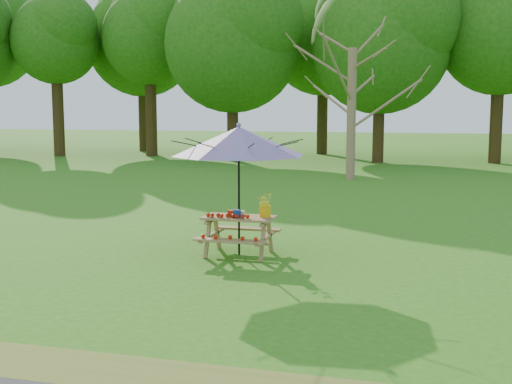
# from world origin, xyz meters

# --- Properties ---
(ground) EXTENTS (120.00, 120.00, 0.00)m
(ground) POSITION_xyz_m (0.00, 0.00, 0.00)
(ground) COLOR #327215
(ground) RESTS_ON ground
(picnic_table) EXTENTS (1.20, 1.32, 0.67)m
(picnic_table) POSITION_xyz_m (2.55, 2.43, 0.33)
(picnic_table) COLOR olive
(picnic_table) RESTS_ON ground
(patio_umbrella) EXTENTS (2.84, 2.84, 2.26)m
(patio_umbrella) POSITION_xyz_m (2.55, 2.43, 1.95)
(patio_umbrella) COLOR black
(patio_umbrella) RESTS_ON ground
(produce_bins) EXTENTS (0.25, 0.41, 0.13)m
(produce_bins) POSITION_xyz_m (2.50, 2.44, 0.72)
(produce_bins) COLOR #B0270E
(produce_bins) RESTS_ON picnic_table
(tomatoes_row) EXTENTS (0.77, 0.13, 0.07)m
(tomatoes_row) POSITION_xyz_m (2.40, 2.25, 0.71)
(tomatoes_row) COLOR red
(tomatoes_row) RESTS_ON picnic_table
(flower_bucket) EXTENTS (0.31, 0.29, 0.41)m
(flower_bucket) POSITION_xyz_m (2.99, 2.51, 0.89)
(flower_bucket) COLOR #FFB50D
(flower_bucket) RESTS_ON picnic_table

